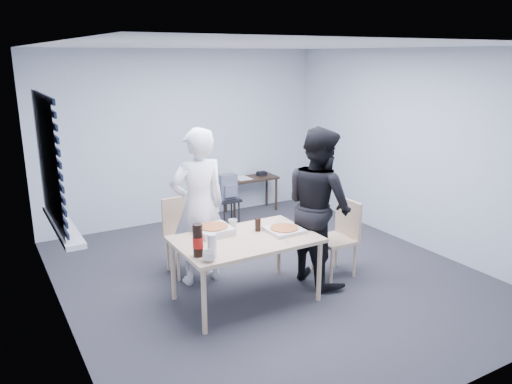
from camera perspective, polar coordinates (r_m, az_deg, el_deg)
room at (r=5.15m, az=-22.27°, el=2.29°), size 5.00×5.00×5.00m
dining_table at (r=5.15m, az=-1.17°, el=-5.88°), size 1.43×0.91×0.70m
chair_far at (r=5.97m, az=-8.35°, el=-4.29°), size 0.42×0.42×0.89m
chair_right at (r=5.92m, az=9.66°, el=-4.54°), size 0.42×0.42×0.89m
person_white at (r=5.55m, az=-6.59°, el=-1.70°), size 0.65×0.42×1.77m
person_black at (r=5.60m, az=7.18°, el=-1.57°), size 0.47×0.86×1.77m
side_table at (r=8.16m, az=-0.56°, el=1.13°), size 0.86×0.38×0.58m
stool at (r=7.44m, az=-3.23°, el=-1.57°), size 0.32×0.32×0.45m
backpack at (r=7.35m, az=-3.22°, el=0.58°), size 0.27×0.19×0.37m
pizza_box_a at (r=5.25m, az=-4.85°, el=-4.34°), size 0.35×0.35×0.09m
pizza_box_b at (r=5.30m, az=3.23°, el=-4.31°), size 0.35×0.35×0.05m
mug_a at (r=4.58m, az=-5.36°, el=-7.29°), size 0.17×0.17×0.10m
mug_b at (r=5.42m, az=-2.69°, el=-3.62°), size 0.10×0.10×0.09m
cola_glass at (r=5.31m, az=0.21°, el=-3.75°), size 0.08×0.08×0.14m
soda_bottle at (r=4.66m, az=-6.66°, el=-5.56°), size 0.10×0.10×0.31m
plastic_cups at (r=4.70m, az=-5.04°, el=-6.00°), size 0.11×0.11×0.21m
rubber_band at (r=5.03m, az=3.56°, el=-5.72°), size 0.06×0.06×0.00m
papers at (r=8.09m, az=-1.58°, el=1.61°), size 0.28×0.35×0.01m
black_box at (r=8.27m, az=0.65°, el=2.13°), size 0.17×0.15×0.06m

